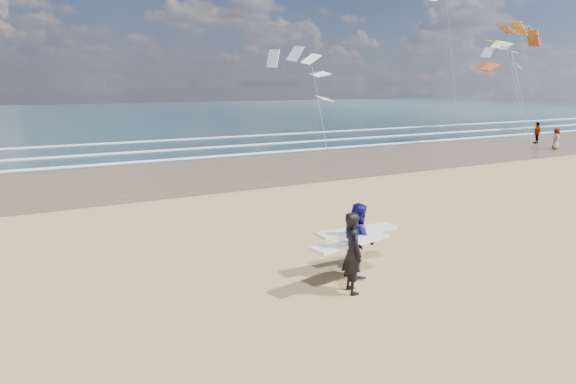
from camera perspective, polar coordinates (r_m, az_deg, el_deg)
wet_sand_strip at (r=37.53m, az=15.37°, el=4.35°), size 220.00×12.00×0.01m
ocean at (r=84.78m, az=-11.29°, el=8.55°), size 220.00×100.00×0.02m
foam_breakers at (r=45.23m, az=6.38°, el=5.98°), size 220.00×11.70×0.05m
surfer_near at (r=11.79m, az=7.18°, el=-6.56°), size 2.26×1.19×1.89m
surfer_far at (r=12.86m, az=7.85°, el=-5.16°), size 2.22×1.19×1.83m
beachgoer_0 at (r=42.11m, az=27.64°, el=5.26°), size 0.86×0.90×1.56m
beachgoer_1 at (r=45.75m, az=25.95°, el=5.94°), size 1.05×0.58×1.70m
kite_0 at (r=43.97m, az=23.89°, el=12.55°), size 6.65×4.83×10.14m
kite_1 at (r=40.02m, az=3.08°, el=11.78°), size 6.58×4.82×7.85m
kite_2 at (r=60.13m, az=25.01°, el=12.65°), size 6.01×4.76×11.77m
kite_5 at (r=60.86m, az=17.64°, el=14.95°), size 4.56×4.60×16.49m
kite_7 at (r=55.79m, az=23.79°, el=11.47°), size 5.36×4.69×9.59m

